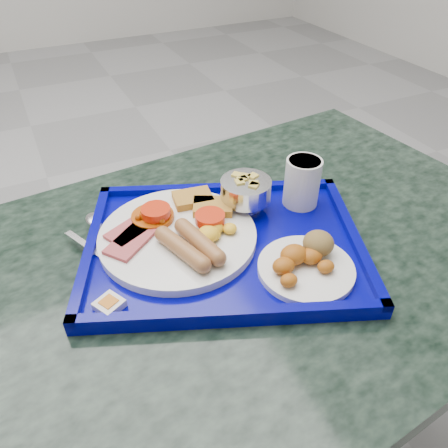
% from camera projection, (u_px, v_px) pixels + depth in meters
% --- Properties ---
extents(floor, '(6.00, 6.00, 0.00)m').
position_uv_depth(floor, '(72.00, 257.00, 1.74)').
color(floor, gray).
rests_on(floor, ground).
extents(table, '(1.16, 0.83, 0.68)m').
position_uv_depth(table, '(242.00, 316.00, 0.86)').
color(table, slate).
rests_on(table, floor).
extents(tray, '(0.55, 0.49, 0.03)m').
position_uv_depth(tray, '(224.00, 245.00, 0.74)').
color(tray, '#020386').
rests_on(tray, table).
extents(main_plate, '(0.27, 0.27, 0.04)m').
position_uv_depth(main_plate, '(182.00, 232.00, 0.74)').
color(main_plate, white).
rests_on(main_plate, tray).
extents(bread_plate, '(0.15, 0.15, 0.05)m').
position_uv_depth(bread_plate, '(306.00, 261.00, 0.68)').
color(bread_plate, white).
rests_on(bread_plate, tray).
extents(fruit_bowl, '(0.09, 0.09, 0.06)m').
position_uv_depth(fruit_bowl, '(246.00, 190.00, 0.79)').
color(fruit_bowl, '#B5B5B8').
rests_on(fruit_bowl, tray).
extents(juice_cup, '(0.07, 0.07, 0.09)m').
position_uv_depth(juice_cup, '(302.00, 181.00, 0.80)').
color(juice_cup, white).
rests_on(juice_cup, tray).
extents(spoon, '(0.03, 0.17, 0.01)m').
position_uv_depth(spoon, '(97.00, 226.00, 0.77)').
color(spoon, '#B5B5B8').
rests_on(spoon, tray).
extents(knife, '(0.08, 0.15, 0.00)m').
position_uv_depth(knife, '(97.00, 253.00, 0.72)').
color(knife, '#B5B5B8').
rests_on(knife, tray).
extents(jam_packet, '(0.05, 0.05, 0.01)m').
position_uv_depth(jam_packet, '(109.00, 305.00, 0.62)').
color(jam_packet, white).
rests_on(jam_packet, tray).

